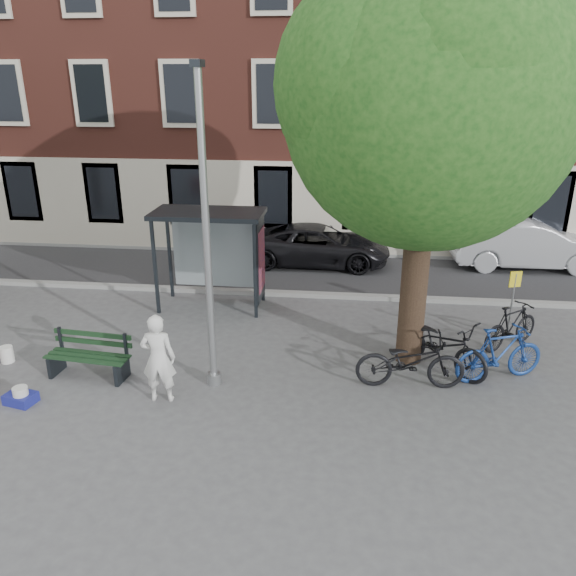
% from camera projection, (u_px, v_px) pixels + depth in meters
% --- Properties ---
extents(ground, '(90.00, 90.00, 0.00)m').
position_uv_depth(ground, '(214.00, 384.00, 11.39)').
color(ground, '#4C4C4F').
rests_on(ground, ground).
extents(road, '(40.00, 4.00, 0.01)m').
position_uv_depth(road, '(266.00, 271.00, 17.89)').
color(road, '#28282B').
rests_on(road, ground).
extents(curb_near, '(40.00, 0.25, 0.12)m').
position_uv_depth(curb_near, '(255.00, 292.00, 16.01)').
color(curb_near, gray).
rests_on(curb_near, ground).
extents(curb_far, '(40.00, 0.25, 0.12)m').
position_uv_depth(curb_far, '(274.00, 251.00, 19.73)').
color(curb_far, gray).
rests_on(curb_far, ground).
extents(building_row, '(30.00, 8.00, 14.00)m').
position_uv_depth(building_row, '(287.00, 43.00, 20.98)').
color(building_row, brown).
rests_on(building_row, ground).
extents(lamppost, '(0.28, 0.35, 6.11)m').
position_uv_depth(lamppost, '(207.00, 253.00, 10.40)').
color(lamppost, '#9EA0A3').
rests_on(lamppost, ground).
extents(tree_right, '(5.76, 5.60, 8.20)m').
position_uv_depth(tree_right, '(432.00, 90.00, 10.26)').
color(tree_right, black).
rests_on(tree_right, ground).
extents(bus_shelter, '(2.85, 1.45, 2.62)m').
position_uv_depth(bus_shelter, '(225.00, 237.00, 14.59)').
color(bus_shelter, '#1E2328').
rests_on(bus_shelter, ground).
extents(painter, '(0.68, 0.48, 1.77)m').
position_uv_depth(painter, '(158.00, 358.00, 10.53)').
color(painter, silver).
rests_on(painter, ground).
extents(bench, '(1.78, 0.74, 0.89)m').
position_uv_depth(bench, '(89.00, 358.00, 11.56)').
color(bench, '#1E2328').
rests_on(bench, ground).
extents(bike_a, '(2.18, 0.86, 1.13)m').
position_uv_depth(bike_a, '(410.00, 361.00, 11.09)').
color(bike_a, black).
rests_on(bike_a, ground).
extents(bike_b, '(2.03, 1.22, 1.18)m').
position_uv_depth(bike_b, '(500.00, 354.00, 11.34)').
color(bike_b, navy).
rests_on(bike_b, ground).
extents(bike_c, '(2.20, 2.11, 1.19)m').
position_uv_depth(bike_c, '(441.00, 344.00, 11.75)').
color(bike_c, black).
rests_on(bike_c, ground).
extents(bike_d, '(1.69, 1.48, 1.06)m').
position_uv_depth(bike_d, '(511.00, 326.00, 12.74)').
color(bike_d, black).
rests_on(bike_d, ground).
extents(car_dark, '(4.68, 2.23, 1.29)m').
position_uv_depth(car_dark, '(319.00, 245.00, 18.42)').
color(car_dark, black).
rests_on(car_dark, ground).
extents(car_silver, '(4.84, 1.81, 1.58)m').
position_uv_depth(car_silver, '(528.00, 244.00, 18.04)').
color(car_silver, '#B3B5BC').
rests_on(car_silver, ground).
extents(blue_crate, '(0.62, 0.51, 0.20)m').
position_uv_depth(blue_crate, '(21.00, 398.00, 10.69)').
color(blue_crate, navy).
rests_on(blue_crate, ground).
extents(bucket_a, '(0.33, 0.33, 0.36)m').
position_uv_depth(bucket_a, '(21.00, 396.00, 10.62)').
color(bucket_a, silver).
rests_on(bucket_a, ground).
extents(bucket_c, '(0.28, 0.28, 0.36)m').
position_uv_depth(bucket_c, '(7.00, 354.00, 12.19)').
color(bucket_c, white).
rests_on(bucket_c, ground).
extents(notice_sign, '(0.28, 0.11, 1.68)m').
position_uv_depth(notice_sign, '(513.00, 292.00, 12.97)').
color(notice_sign, '#9EA0A3').
rests_on(notice_sign, ground).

